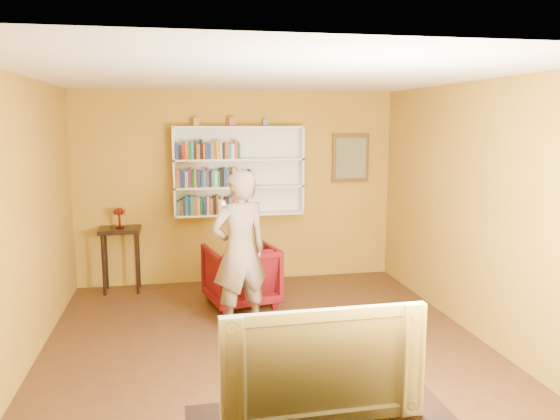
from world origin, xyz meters
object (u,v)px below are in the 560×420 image
Objects in this scene: ruby_lustre at (119,213)px; television at (319,359)px; person at (240,251)px; console_table at (120,239)px; armchair at (241,275)px; bookshelf at (238,171)px.

television is (1.55, -4.50, -0.17)m from ruby_lustre.
console_table is at bearing -66.77° from person.
person is (1.41, -1.66, -0.18)m from ruby_lustre.
ruby_lustre is 1.87m from armchair.
person is (-0.20, -1.82, -0.71)m from bookshelf.
armchair is 0.70× the size of television.
console_table is at bearing 126.87° from ruby_lustre.
armchair is 3.70m from television.
console_table is 1.77m from armchair.
bookshelf is at bearing 5.64° from console_table.
bookshelf is 2.15× the size of armchair.
bookshelf reaches higher than person.
person is at bearing -49.60° from ruby_lustre.
television is (0.03, -3.66, 0.52)m from armchair.
console_table is 4.76m from television.
bookshelf is 1.96m from person.
bookshelf is 1.51× the size of television.
person reaches higher than television.
bookshelf reaches higher than armchair.
bookshelf is at bearing 5.64° from ruby_lustre.
bookshelf is 2.05× the size of console_table.
bookshelf is 6.66× the size of ruby_lustre.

